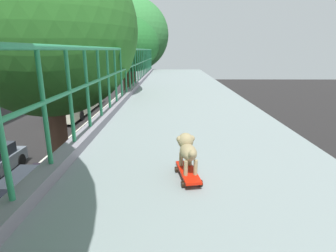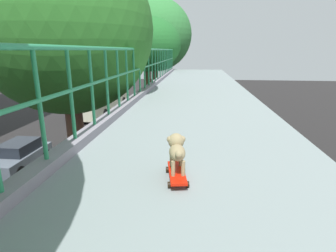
% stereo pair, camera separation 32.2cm
% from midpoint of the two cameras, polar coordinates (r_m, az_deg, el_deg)
% --- Properties ---
extents(car_black_fifth, '(1.78, 4.45, 1.33)m').
position_cam_midpoint_polar(car_black_fifth, '(13.10, -23.28, -10.93)').
color(car_black_fifth, black).
rests_on(car_black_fifth, ground).
extents(car_grey_sixth, '(1.81, 3.83, 1.51)m').
position_cam_midpoint_polar(car_grey_sixth, '(16.64, -28.61, -5.62)').
color(car_grey_sixth, slate).
rests_on(car_grey_sixth, ground).
extents(city_bus, '(2.60, 10.53, 3.20)m').
position_cam_midpoint_polar(city_bus, '(28.77, -13.50, 6.49)').
color(city_bus, beige).
rests_on(city_bus, ground).
extents(roadside_tree_mid, '(4.60, 4.60, 8.99)m').
position_cam_midpoint_polar(roadside_tree_mid, '(7.87, -19.76, 18.29)').
color(roadside_tree_mid, brown).
rests_on(roadside_tree_mid, ground).
extents(roadside_tree_far, '(4.23, 4.23, 8.30)m').
position_cam_midpoint_polar(roadside_tree_far, '(17.41, -3.90, 16.77)').
color(roadside_tree_far, '#4C4025').
rests_on(roadside_tree_far, ground).
extents(roadside_tree_farthest, '(5.82, 5.82, 10.22)m').
position_cam_midpoint_polar(roadside_tree_farthest, '(22.09, -2.50, 18.71)').
color(roadside_tree_farthest, brown).
rests_on(roadside_tree_farthest, ground).
extents(toy_skateboard, '(0.24, 0.49, 0.08)m').
position_cam_midpoint_polar(toy_skateboard, '(2.51, 5.61, -10.03)').
color(toy_skateboard, red).
rests_on(toy_skateboard, overpass_deck).
extents(small_dog, '(0.20, 0.40, 0.32)m').
position_cam_midpoint_polar(small_dog, '(2.48, 5.60, -4.86)').
color(small_dog, '#9C875F').
rests_on(small_dog, toy_skateboard).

